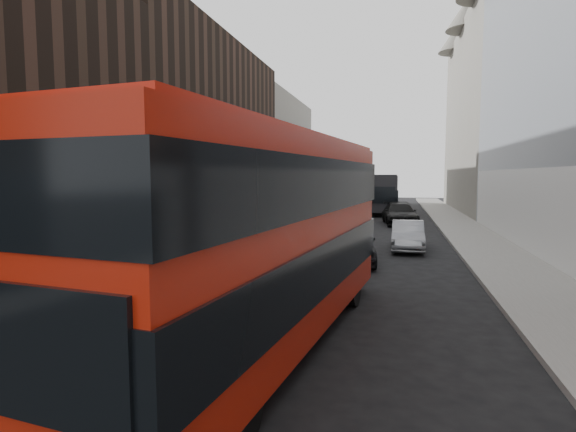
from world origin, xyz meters
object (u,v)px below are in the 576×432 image
Objects in this scene: grey_bus at (381,192)px; car_c at (400,214)px; street_lamp at (166,162)px; car_b at (408,235)px; red_bus at (267,231)px; car_a at (351,242)px.

car_c is at bearing -83.55° from grey_bus.
street_lamp is at bearing -117.55° from grey_bus.
car_b is at bearing -95.46° from car_c.
grey_bus is at bearing 65.30° from street_lamp.
red_bus reaches higher than car_b.
car_c is (11.76, 11.69, -3.42)m from street_lamp.
street_lamp is at bearing -142.28° from car_c.
grey_bus is (10.09, 21.93, -2.28)m from street_lamp.
car_c is at bearing 91.96° from car_b.
street_lamp reaches higher than car_b.
car_c is (1.99, 14.59, -0.01)m from car_a.
car_a is (9.78, -2.89, -3.40)m from street_lamp.
grey_bus is at bearing 95.05° from red_bus.
street_lamp is at bearing 155.67° from car_a.
street_lamp reaches higher than grey_bus.
red_bus is 9.62m from car_a.
street_lamp is 1.70× the size of car_b.
car_a is at bearing -16.49° from street_lamp.
car_b is at bearing 83.59° from red_bus.
car_a is (-0.31, -24.82, -1.12)m from grey_bus.
car_b is (12.08, 0.66, -3.50)m from street_lamp.
red_bus is 24.25m from car_c.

